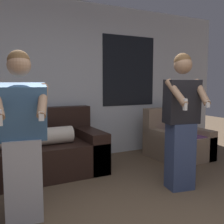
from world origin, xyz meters
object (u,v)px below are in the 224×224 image
(armchair, at_px, (176,142))
(person_right, at_px, (181,121))
(couch, at_px, (32,153))
(person_left, at_px, (22,138))

(armchair, relative_size, person_right, 0.56)
(couch, bearing_deg, armchair, -5.71)
(person_right, bearing_deg, armchair, 50.62)
(person_right, bearing_deg, couch, 138.91)
(armchair, distance_m, person_left, 3.02)
(armchair, bearing_deg, couch, 174.29)
(armchair, distance_m, person_right, 1.56)
(armchair, xyz_separation_m, person_right, (-0.92, -1.12, 0.58))
(armchair, bearing_deg, person_right, -129.38)
(person_left, bearing_deg, armchair, 20.28)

